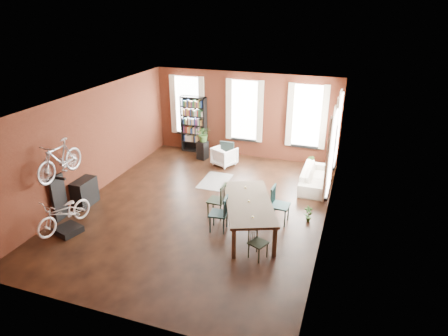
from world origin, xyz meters
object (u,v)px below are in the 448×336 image
at_px(bookshelf, 194,124).
at_px(bike_trainer, 68,230).
at_px(dining_table, 248,216).
at_px(plant_stand, 203,150).
at_px(bicycle_floor, 62,199).
at_px(dining_chair_a, 219,213).
at_px(dining_chair_b, 217,200).
at_px(dining_chair_d, 280,205).
at_px(dining_chair_c, 258,243).
at_px(console_table, 85,192).
at_px(cream_sofa, 315,175).
at_px(white_armchair, 224,155).

height_order(bookshelf, bike_trainer, bookshelf).
bearing_deg(bookshelf, dining_table, -53.95).
bearing_deg(plant_stand, bicycle_floor, -102.92).
xyz_separation_m(dining_chair_a, bookshelf, (-2.90, 5.23, 0.61)).
bearing_deg(dining_chair_b, bike_trainer, -56.33).
bearing_deg(dining_chair_b, dining_table, 68.64).
bearing_deg(dining_chair_d, dining_chair_c, 178.14).
height_order(bookshelf, bicycle_floor, bookshelf).
height_order(dining_table, console_table, dining_table).
distance_m(dining_chair_a, bicycle_floor, 3.97).
height_order(dining_chair_b, cream_sofa, dining_chair_b).
xyz_separation_m(dining_chair_a, plant_stand, (-2.29, 4.56, -0.14)).
bearing_deg(dining_chair_d, dining_chair_a, 124.97).
bearing_deg(bookshelf, dining_chair_a, -60.95).
relative_size(bike_trainer, console_table, 0.72).
bearing_deg(plant_stand, dining_chair_b, -62.93).
xyz_separation_m(dining_table, console_table, (-4.93, -0.18, -0.03)).
distance_m(dining_chair_a, bike_trainer, 3.94).
xyz_separation_m(dining_chair_c, bike_trainer, (-4.94, -0.57, -0.33)).
bearing_deg(dining_table, dining_chair_a, 173.05).
distance_m(dining_chair_c, bookshelf, 7.42).
height_order(dining_chair_c, dining_chair_d, dining_chair_d).
xyz_separation_m(dining_table, bookshelf, (-3.65, 5.02, 0.67)).
bearing_deg(console_table, dining_chair_c, -9.13).
bearing_deg(cream_sofa, bookshelf, 71.05).
bearing_deg(cream_sofa, dining_table, 158.61).
relative_size(white_armchair, bicycle_floor, 0.46).
height_order(cream_sofa, console_table, cream_sofa).
relative_size(dining_chair_c, bike_trainer, 1.43).
relative_size(bookshelf, bicycle_floor, 1.34).
height_order(dining_table, bicycle_floor, bicycle_floor).
bearing_deg(dining_table, bookshelf, 103.48).
height_order(dining_chair_b, bookshelf, bookshelf).
bearing_deg(dining_chair_d, dining_table, 138.10).
height_order(dining_chair_a, cream_sofa, dining_chair_a).
bearing_deg(plant_stand, bookshelf, 132.66).
relative_size(dining_table, console_table, 3.14).
xyz_separation_m(cream_sofa, console_table, (-6.23, -3.50, -0.01)).
distance_m(bike_trainer, console_table, 1.57).
distance_m(dining_chair_a, plant_stand, 5.10).
bearing_deg(dining_table, console_table, 159.56).
relative_size(dining_chair_d, plant_stand, 1.52).
xyz_separation_m(dining_table, dining_chair_b, (-1.04, 0.45, 0.07)).
relative_size(white_armchair, plant_stand, 1.10).
bearing_deg(bike_trainer, plant_stand, 77.11).
height_order(bike_trainer, bicycle_floor, bicycle_floor).
distance_m(cream_sofa, bike_trainer, 7.56).
xyz_separation_m(dining_chair_a, cream_sofa, (2.05, 3.53, -0.08)).
xyz_separation_m(dining_chair_b, console_table, (-3.89, -0.63, -0.10)).
distance_m(dining_chair_a, bookshelf, 6.01).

